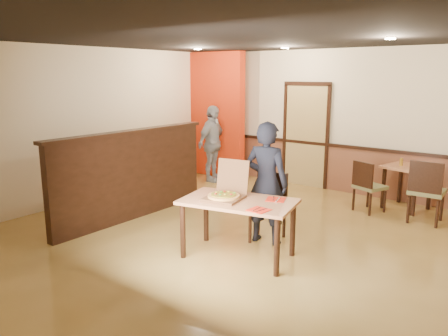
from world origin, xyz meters
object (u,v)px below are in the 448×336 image
(main_table, at_px, (238,208))
(diner, at_px, (266,183))
(diner_chair, at_px, (269,204))
(side_table, at_px, (408,176))
(pizza_box, at_px, (225,194))
(passerby, at_px, (212,144))
(side_chair_left, at_px, (367,185))
(condiment, at_px, (401,162))
(side_chair_right, at_px, (426,189))

(main_table, bearing_deg, diner, 76.56)
(diner_chair, bearing_deg, side_table, 51.31)
(diner_chair, xyz_separation_m, pizza_box, (-0.14, -0.83, 0.30))
(passerby, bearing_deg, side_table, -89.72)
(side_table, xyz_separation_m, pizza_box, (-1.28, -3.51, 0.23))
(side_chair_left, distance_m, pizza_box, 3.03)
(diner, bearing_deg, side_table, -119.66)
(side_chair_left, height_order, pizza_box, pizza_box)
(condiment, bearing_deg, passerby, -173.28)
(side_chair_right, xyz_separation_m, diner, (-1.56, -2.20, 0.30))
(side_chair_right, relative_size, condiment, 7.60)
(pizza_box, bearing_deg, diner, 64.64)
(condiment, bearing_deg, pizza_box, -108.64)
(passerby, height_order, pizza_box, passerby)
(side_chair_left, height_order, diner, diner)
(side_chair_left, xyz_separation_m, side_table, (0.47, 0.61, 0.10))
(side_chair_right, xyz_separation_m, condiment, (-0.57, 0.58, 0.27))
(side_chair_right, bearing_deg, pizza_box, 55.88)
(condiment, bearing_deg, main_table, -106.22)
(main_table, relative_size, pizza_box, 2.62)
(diner, relative_size, condiment, 12.73)
(side_chair_right, bearing_deg, side_chair_left, -3.96)
(passerby, distance_m, pizza_box, 4.03)
(main_table, relative_size, side_chair_right, 1.53)
(diner, height_order, passerby, diner)
(condiment, bearing_deg, side_chair_left, -122.47)
(diner_chair, height_order, pizza_box, pizza_box)
(diner, xyz_separation_m, condiment, (0.99, 2.78, -0.02))
(passerby, bearing_deg, diner_chair, -134.59)
(main_table, distance_m, passerby, 4.12)
(side_chair_right, relative_size, side_table, 1.19)
(side_table, relative_size, condiment, 6.39)
(pizza_box, bearing_deg, condiment, 60.68)
(condiment, bearing_deg, side_table, 21.34)
(passerby, relative_size, condiment, 12.42)
(main_table, bearing_deg, pizza_box, -179.41)
(diner, height_order, pizza_box, diner)
(side_chair_left, bearing_deg, main_table, 98.76)
(side_chair_right, distance_m, passerby, 4.42)
(side_chair_left, relative_size, pizza_box, 1.48)
(side_table, bearing_deg, side_chair_left, -127.79)
(side_chair_right, bearing_deg, diner, 51.61)
(pizza_box, distance_m, condiment, 3.66)
(diner_chair, relative_size, diner, 0.55)
(main_table, distance_m, side_chair_right, 3.24)
(diner, bearing_deg, main_table, 81.08)
(side_chair_left, bearing_deg, passerby, 19.41)
(side_table, distance_m, pizza_box, 3.74)
(side_table, bearing_deg, passerby, -172.84)
(side_table, distance_m, passerby, 4.00)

